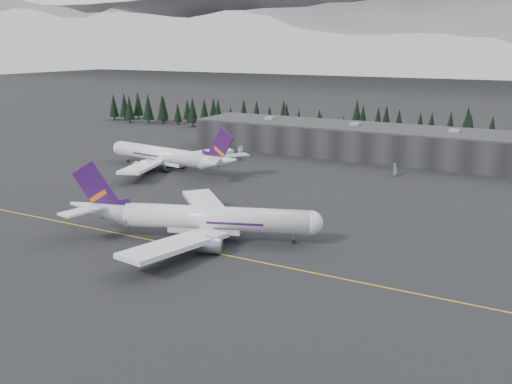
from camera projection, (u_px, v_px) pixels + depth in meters
The scene contains 8 objects.
ground at pixel (214, 249), 130.65m from camera, with size 1400.00×1400.00×0.00m, color black.
taxiline at pixel (210, 252), 128.95m from camera, with size 400.00×0.40×0.02m, color gold.
terminal at pixel (378, 142), 235.22m from camera, with size 160.00×30.00×12.60m.
treeline at pixel (401, 128), 266.35m from camera, with size 360.00×20.00×15.00m, color black.
jet_main at pixel (194, 218), 136.53m from camera, with size 60.59×54.30×18.39m.
jet_parked at pixel (171, 156), 211.31m from camera, with size 61.84×56.75×18.23m.
gse_vehicle_a at pixel (241, 156), 236.46m from camera, with size 2.15×4.66×1.29m, color silver.
gse_vehicle_b at pixel (395, 174), 202.84m from camera, with size 1.85×4.61×1.57m, color #BCBCBE.
Camera 1 is at (67.37, -103.46, 45.71)m, focal length 40.00 mm.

